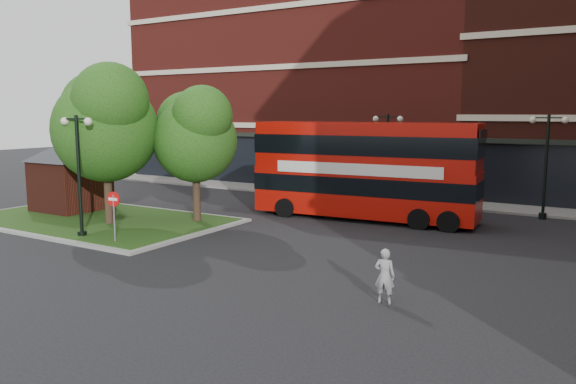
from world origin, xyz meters
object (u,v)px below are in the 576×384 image
Objects in this scene: woman at (385,276)px; car_silver at (348,191)px; car_white at (429,193)px; bus at (364,164)px.

woman reaches higher than car_silver.
car_silver is 4.50m from car_white.
car_silver is at bearing 118.54° from bus.
bus is 5.66m from car_silver.
bus is 12.23m from woman.
bus is 6.42m from car_white.
bus reaches higher than car_silver.
woman reaches higher than car_white.
car_silver is (-2.88, 4.43, -2.04)m from bus.
woman is (5.35, -10.83, -1.91)m from bus.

